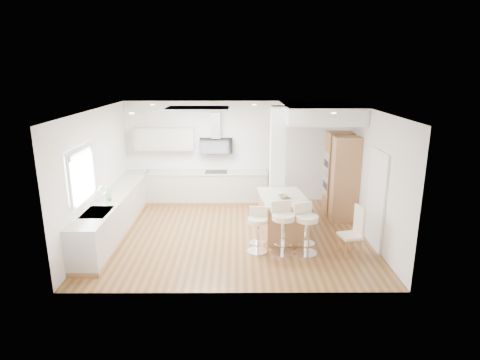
{
  "coord_description": "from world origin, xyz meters",
  "views": [
    {
      "loc": [
        0.1,
        -8.48,
        3.63
      ],
      "look_at": [
        0.15,
        0.4,
        1.17
      ],
      "focal_mm": 30.0,
      "sensor_mm": 36.0,
      "label": 1
    }
  ],
  "objects_px": {
    "dining_chair": "(355,229)",
    "bar_stool_a": "(257,228)",
    "bar_stool_c": "(306,226)",
    "peninsula": "(282,215)",
    "bar_stool_b": "(283,225)"
  },
  "relations": [
    {
      "from": "peninsula",
      "to": "dining_chair",
      "type": "xyz_separation_m",
      "value": [
        1.33,
        -1.06,
        0.09
      ]
    },
    {
      "from": "bar_stool_a",
      "to": "bar_stool_c",
      "type": "xyz_separation_m",
      "value": [
        0.97,
        -0.1,
        0.06
      ]
    },
    {
      "from": "peninsula",
      "to": "bar_stool_a",
      "type": "xyz_separation_m",
      "value": [
        -0.61,
        -0.91,
        0.07
      ]
    },
    {
      "from": "bar_stool_c",
      "to": "dining_chair",
      "type": "bearing_deg",
      "value": -26.42
    },
    {
      "from": "bar_stool_b",
      "to": "dining_chair",
      "type": "bearing_deg",
      "value": -14.25
    },
    {
      "from": "bar_stool_c",
      "to": "peninsula",
      "type": "bearing_deg",
      "value": 86.4
    },
    {
      "from": "bar_stool_a",
      "to": "bar_stool_c",
      "type": "distance_m",
      "value": 0.97
    },
    {
      "from": "bar_stool_c",
      "to": "dining_chair",
      "type": "distance_m",
      "value": 0.97
    },
    {
      "from": "peninsula",
      "to": "bar_stool_a",
      "type": "relative_size",
      "value": 1.68
    },
    {
      "from": "bar_stool_a",
      "to": "bar_stool_c",
      "type": "relative_size",
      "value": 0.89
    },
    {
      "from": "dining_chair",
      "to": "bar_stool_a",
      "type": "bearing_deg",
      "value": 163.37
    },
    {
      "from": "bar_stool_b",
      "to": "dining_chair",
      "type": "xyz_separation_m",
      "value": [
        1.43,
        -0.08,
        -0.06
      ]
    },
    {
      "from": "peninsula",
      "to": "bar_stool_a",
      "type": "height_order",
      "value": "peninsula"
    },
    {
      "from": "dining_chair",
      "to": "bar_stool_c",
      "type": "bearing_deg",
      "value": 164.68
    },
    {
      "from": "dining_chair",
      "to": "peninsula",
      "type": "bearing_deg",
      "value": 129.14
    }
  ]
}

